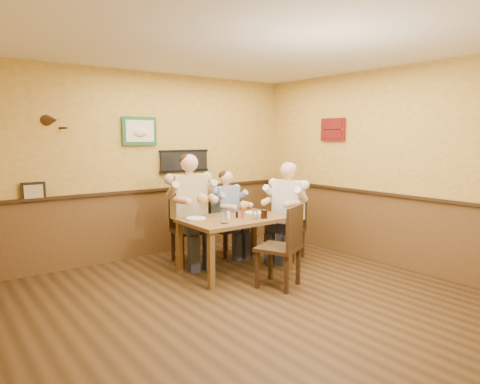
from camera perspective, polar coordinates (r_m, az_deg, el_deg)
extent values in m
plane|color=#32200F|center=(4.93, 1.71, -14.49)|extent=(5.00, 5.00, 0.00)
cube|color=silver|center=(4.67, 1.85, 19.29)|extent=(5.00, 5.00, 0.02)
cube|color=gold|center=(6.72, -11.68, 3.52)|extent=(5.00, 0.02, 2.80)
cube|color=gold|center=(6.45, 19.42, 3.09)|extent=(0.02, 5.00, 2.80)
cube|color=brown|center=(6.82, -11.41, -4.05)|extent=(5.00, 0.02, 1.00)
cube|color=brown|center=(6.56, 18.98, -4.78)|extent=(0.02, 5.00, 1.00)
cube|color=black|center=(6.94, -7.43, 4.14)|extent=(0.88, 0.03, 0.34)
cube|color=#1D562F|center=(6.59, -13.24, 7.92)|extent=(0.54, 0.03, 0.42)
cube|color=black|center=(6.18, -25.84, 0.00)|extent=(0.30, 0.03, 0.26)
cube|color=maroon|center=(7.04, 12.25, 8.15)|extent=(0.03, 0.48, 0.36)
cube|color=brown|center=(5.79, -0.69, -3.67)|extent=(1.40, 0.90, 0.05)
cube|color=brown|center=(5.22, -3.87, -9.17)|extent=(0.07, 0.07, 0.70)
cube|color=brown|center=(5.98, 6.54, -7.04)|extent=(0.07, 0.07, 0.70)
cube|color=brown|center=(5.86, -8.07, -7.37)|extent=(0.07, 0.07, 0.70)
cube|color=brown|center=(6.56, 1.83, -5.72)|extent=(0.07, 0.07, 0.70)
cylinder|color=white|center=(5.40, -2.11, -3.49)|extent=(0.10, 0.10, 0.13)
cylinder|color=white|center=(5.70, 2.00, -3.06)|extent=(0.09, 0.09, 0.11)
cylinder|color=black|center=(5.73, 3.24, -2.96)|extent=(0.10, 0.10, 0.11)
cylinder|color=#BA3313|center=(5.73, 0.33, -2.67)|extent=(0.05, 0.05, 0.17)
cylinder|color=white|center=(5.66, -1.55, -3.15)|extent=(0.05, 0.05, 0.10)
cylinder|color=black|center=(5.77, -0.42, -3.04)|extent=(0.04, 0.04, 0.08)
cylinder|color=white|center=(5.73, -5.89, -3.49)|extent=(0.27, 0.27, 0.02)
cylinder|color=silver|center=(6.12, 1.81, -2.75)|extent=(0.34, 0.34, 0.02)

